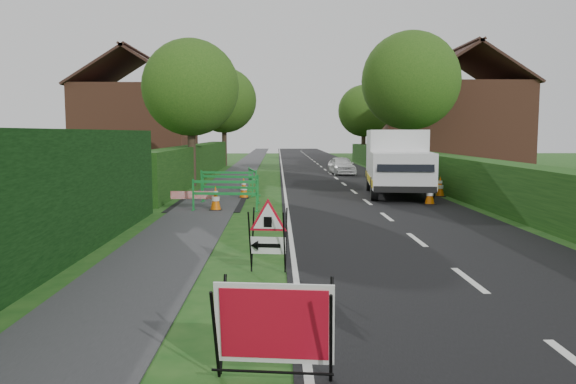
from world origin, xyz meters
name	(u,v)px	position (x,y,z in m)	size (l,w,h in m)	color
ground	(323,300)	(0.00, 0.00, 0.00)	(120.00, 120.00, 0.00)	#184714
road_surface	(318,165)	(2.50, 35.00, 0.00)	(6.00, 90.00, 0.02)	black
footpath	(247,165)	(-3.00, 35.00, 0.01)	(2.00, 90.00, 0.02)	#2D2D30
hedge_west_far	(196,179)	(-5.00, 22.00, 0.00)	(1.00, 24.00, 1.80)	#14380F
hedge_east	(443,189)	(6.50, 16.00, 0.00)	(1.20, 50.00, 1.50)	#14380F
house_west	(138,126)	(-10.00, 30.00, 2.90)	(7.50, 7.40, 7.88)	brown
house_east_a	(459,126)	(11.00, 28.00, 2.90)	(7.50, 7.40, 7.88)	brown
house_east_b	(419,128)	(12.00, 42.00, 2.90)	(7.50, 7.40, 7.88)	brown
tree_nw	(191,88)	(-4.60, 18.00, 4.48)	(4.40, 4.40, 6.70)	#2D2116
tree_ne	(411,81)	(6.40, 22.00, 5.17)	(5.20, 5.20, 7.79)	#2D2116
tree_fw	(224,100)	(-4.60, 34.00, 4.83)	(4.80, 4.80, 7.24)	#2D2116
tree_fe	(364,111)	(6.40, 38.00, 4.22)	(4.20, 4.20, 6.33)	#2D2116
red_rect_sign	(274,326)	(-0.69, -2.68, 0.56)	(1.21, 0.81, 0.98)	black
triangle_sign	(266,230)	(-0.86, 1.58, 0.76)	(0.83, 0.83, 1.10)	black
works_van	(397,161)	(4.02, 13.84, 1.35)	(2.81, 5.81, 2.55)	silver
traffic_cone_0	(430,193)	(4.52, 10.87, 0.39)	(0.38, 0.38, 0.79)	black
traffic_cone_1	(440,186)	(5.58, 13.30, 0.39)	(0.38, 0.38, 0.79)	black
traffic_cone_2	(417,181)	(5.36, 15.98, 0.39)	(0.38, 0.38, 0.79)	black
traffic_cone_3	(216,198)	(-2.60, 9.55, 0.39)	(0.38, 0.38, 0.79)	black
traffic_cone_4	(244,188)	(-1.92, 12.92, 0.39)	(0.38, 0.38, 0.79)	black
ped_barrier_0	(225,191)	(-2.29, 9.40, 0.63)	(2.08, 0.53, 1.00)	#167E31
ped_barrier_1	(230,185)	(-2.30, 11.45, 0.63)	(2.08, 0.83, 1.00)	#167E31
ped_barrier_2	(227,180)	(-2.60, 13.52, 0.63)	(2.09, 0.63, 1.00)	#167E31
ped_barrier_3	(253,178)	(-1.66, 14.65, 0.63)	(0.72, 2.09, 1.00)	#167E31
redwhite_plank	(194,209)	(-3.33, 9.94, 0.00)	(1.50, 0.04, 0.25)	red
hatchback_car	(342,165)	(3.13, 24.95, 0.53)	(1.26, 3.12, 1.06)	white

